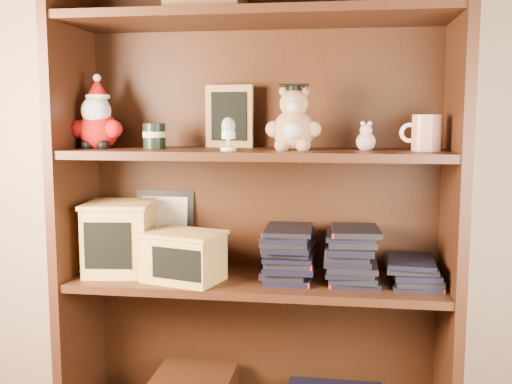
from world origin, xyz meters
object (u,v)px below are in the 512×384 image
(bookcase, at_px, (258,203))
(teacher_mug, at_px, (425,133))
(grad_teddy_bear, at_px, (294,124))
(treats_box, at_px, (120,237))

(bookcase, height_order, teacher_mug, bookcase)
(bookcase, bearing_deg, teacher_mug, -5.78)
(grad_teddy_bear, xyz_separation_m, teacher_mug, (0.38, 0.01, -0.02))
(grad_teddy_bear, height_order, teacher_mug, grad_teddy_bear)
(teacher_mug, bearing_deg, grad_teddy_bear, -179.09)
(grad_teddy_bear, relative_size, teacher_mug, 1.70)
(bookcase, xyz_separation_m, treats_box, (-0.44, -0.05, -0.11))
(treats_box, bearing_deg, teacher_mug, 0.06)
(treats_box, bearing_deg, bookcase, 6.72)
(bookcase, bearing_deg, treats_box, -173.28)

